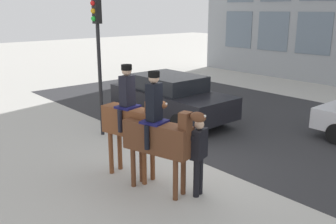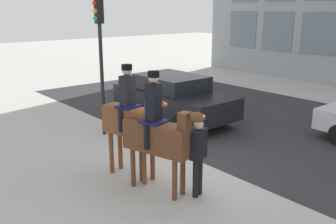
{
  "view_description": "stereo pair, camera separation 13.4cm",
  "coord_description": "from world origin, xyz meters",
  "views": [
    {
      "loc": [
        6.33,
        -6.07,
        3.84
      ],
      "look_at": [
        0.27,
        -0.8,
        1.63
      ],
      "focal_mm": 40.0,
      "sensor_mm": 36.0,
      "label": 1
    },
    {
      "loc": [
        6.41,
        -5.97,
        3.84
      ],
      "look_at": [
        0.27,
        -0.8,
        1.63
      ],
      "focal_mm": 40.0,
      "sensor_mm": 36.0,
      "label": 2
    }
  ],
  "objects": [
    {
      "name": "pedestrian_bystander",
      "position": [
        1.27,
        -0.84,
        0.99
      ],
      "size": [
        0.8,
        0.62,
        1.68
      ],
      "rotation": [
        0.0,
        0.0,
        -2.85
      ],
      "color": "black",
      "rests_on": "ground_plane"
    },
    {
      "name": "mounted_horse_companion",
      "position": [
        0.57,
        -1.31,
        1.31
      ],
      "size": [
        1.96,
        0.83,
        2.63
      ],
      "rotation": [
        0.0,
        0.0,
        0.27
      ],
      "color": "#59331E",
      "rests_on": "ground_plane"
    },
    {
      "name": "mounted_horse_lead",
      "position": [
        -0.4,
        -1.33,
        1.41
      ],
      "size": [
        1.79,
        0.76,
        2.66
      ],
      "rotation": [
        0.0,
        0.0,
        0.24
      ],
      "color": "brown",
      "rests_on": "ground_plane"
    },
    {
      "name": "traffic_light",
      "position": [
        -3.53,
        -0.25,
        2.78
      ],
      "size": [
        0.24,
        0.29,
        4.15
      ],
      "color": "black",
      "rests_on": "ground_plane"
    },
    {
      "name": "road_surface",
      "position": [
        0.0,
        4.75,
        0.0
      ],
      "size": [
        22.61,
        8.5,
        0.01
      ],
      "color": "#2D2D30",
      "rests_on": "ground_plane"
    },
    {
      "name": "street_car_near_lane",
      "position": [
        -3.33,
        2.46,
        0.85
      ],
      "size": [
        4.72,
        2.07,
        1.61
      ],
      "color": "black",
      "rests_on": "ground_plane"
    },
    {
      "name": "ground_plane",
      "position": [
        0.0,
        0.0,
        0.0
      ],
      "size": [
        80.0,
        80.0,
        0.0
      ],
      "primitive_type": "plane",
      "color": "#B2AFA8"
    }
  ]
}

